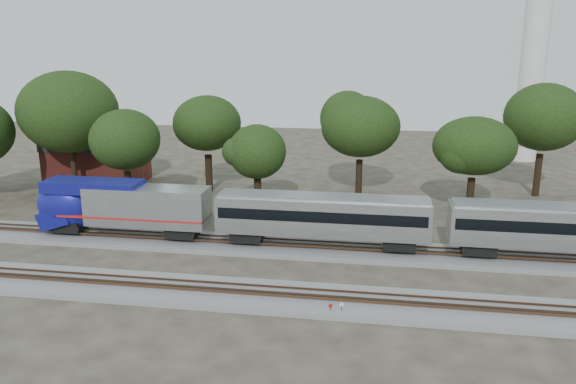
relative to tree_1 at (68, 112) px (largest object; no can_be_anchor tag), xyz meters
name	(u,v)px	position (x,y,z in m)	size (l,w,h in m)	color
ground	(248,275)	(25.87, -20.57, -9.77)	(160.00, 160.00, 0.00)	#383328
track_far	(264,246)	(25.87, -14.57, -9.57)	(160.00, 5.00, 0.73)	slate
track_near	(235,294)	(25.87, -24.57, -9.57)	(160.00, 5.00, 0.73)	slate
switch_stand_red	(330,308)	(32.75, -26.40, -9.22)	(0.27, 0.12, 0.87)	#512D19
switch_stand_white	(342,308)	(33.48, -26.31, -9.16)	(0.30, 0.08, 0.96)	#512D19
switch_lever	(319,310)	(31.97, -25.99, -9.62)	(0.50, 0.30, 0.30)	#512D19
brick_building	(97,162)	(-0.14, 5.94, -7.03)	(11.68, 8.48, 5.46)	maroon
tree_1	(68,112)	(0.00, 0.00, 0.00)	(9.95, 9.95, 14.02)	black
tree_2	(125,140)	(8.98, -4.76, -2.22)	(7.70, 7.70, 10.85)	black
tree_3	(207,123)	(15.29, 3.97, -1.50)	(8.43, 8.43, 11.89)	black
tree_4	(257,152)	(22.90, -3.24, -3.40)	(6.51, 6.51, 9.18)	black
tree_5	(360,127)	(33.35, 3.77, -1.47)	(8.46, 8.46, 11.92)	black
tree_6	(474,146)	(45.05, -1.36, -2.48)	(7.44, 7.44, 10.49)	black
tree_7	(544,117)	(53.98, 7.96, -0.50)	(9.44, 9.44, 13.31)	black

